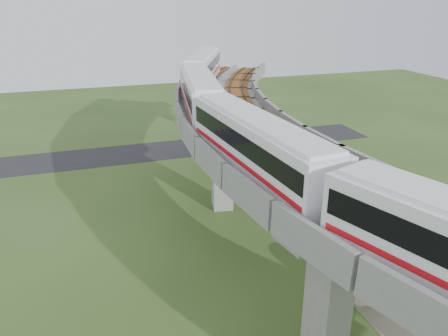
{
  "coord_description": "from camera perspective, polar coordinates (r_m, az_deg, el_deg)",
  "views": [
    {
      "loc": [
        -11.73,
        -28.85,
        20.85
      ],
      "look_at": [
        -1.36,
        2.92,
        7.5
      ],
      "focal_mm": 35.0,
      "sensor_mm": 36.0,
      "label": 1
    }
  ],
  "objects": [
    {
      "name": "metro_train",
      "position": [
        33.7,
        3.6,
        7.05
      ],
      "size": [
        11.25,
        61.32,
        3.64
      ],
      "color": "white",
      "rests_on": "ground"
    },
    {
      "name": "tree_0",
      "position": [
        59.47,
        6.06,
        2.8
      ],
      "size": [
        2.33,
        2.33,
        2.63
      ],
      "color": "#382314",
      "rests_on": "ground"
    },
    {
      "name": "tree_2",
      "position": [
        43.74,
        9.99,
        -4.56
      ],
      "size": [
        2.0,
        2.0,
        2.55
      ],
      "color": "#382314",
      "rests_on": "ground"
    },
    {
      "name": "car_white",
      "position": [
        39.38,
        25.51,
        -11.6
      ],
      "size": [
        1.39,
        3.23,
        1.09
      ],
      "primitive_type": "imported",
      "rotation": [
        0.0,
        0.0,
        0.03
      ],
      "color": "silver",
      "rests_on": "dirt_lot"
    },
    {
      "name": "ground",
      "position": [
        37.48,
        3.44,
        -12.07
      ],
      "size": [
        160.0,
        160.0,
        0.0
      ],
      "primitive_type": "plane",
      "color": "#365020",
      "rests_on": "ground"
    },
    {
      "name": "viaduct",
      "position": [
        34.84,
        9.67,
        1.66
      ],
      "size": [
        19.58,
        73.98,
        11.4
      ],
      "color": "#99968E",
      "rests_on": "ground"
    },
    {
      "name": "tree_3",
      "position": [
        33.97,
        18.09,
        -12.91
      ],
      "size": [
        3.12,
        3.12,
        3.46
      ],
      "color": "#382314",
      "rests_on": "ground"
    },
    {
      "name": "car_dark",
      "position": [
        44.28,
        15.18,
        -6.09
      ],
      "size": [
        4.78,
        2.09,
        1.37
      ],
      "primitive_type": "imported",
      "rotation": [
        0.0,
        0.0,
        1.53
      ],
      "color": "black",
      "rests_on": "dirt_lot"
    },
    {
      "name": "car_red",
      "position": [
        43.33,
        27.26,
        -8.62
      ],
      "size": [
        3.87,
        3.65,
        1.3
      ],
      "primitive_type": "imported",
      "rotation": [
        0.0,
        0.0,
        -0.85
      ],
      "color": "maroon",
      "rests_on": "dirt_lot"
    },
    {
      "name": "tree_1",
      "position": [
        48.8,
        6.44,
        -0.76
      ],
      "size": [
        3.03,
        3.03,
        3.55
      ],
      "color": "#382314",
      "rests_on": "ground"
    },
    {
      "name": "asphalt_road",
      "position": [
        63.52,
        -6.44,
        2.48
      ],
      "size": [
        60.0,
        8.0,
        0.03
      ],
      "primitive_type": "cube",
      "color": "#232326",
      "rests_on": "ground"
    },
    {
      "name": "dirt_lot",
      "position": [
        42.62,
        22.54,
        -9.33
      ],
      "size": [
        18.0,
        26.0,
        0.04
      ],
      "primitive_type": "cube",
      "color": "gray",
      "rests_on": "ground"
    },
    {
      "name": "fence",
      "position": [
        41.2,
        16.34,
        -8.4
      ],
      "size": [
        3.87,
        38.73,
        1.5
      ],
      "color": "#2D382D",
      "rests_on": "ground"
    }
  ]
}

